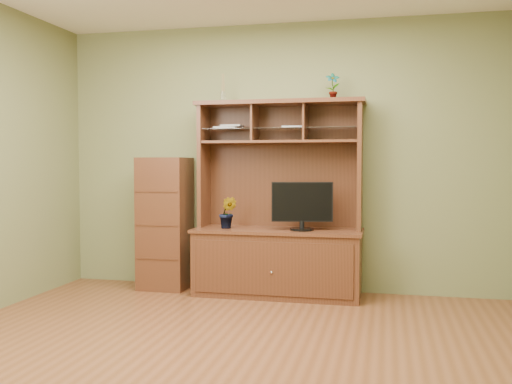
% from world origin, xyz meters
% --- Properties ---
extents(room, '(4.54, 4.04, 2.74)m').
position_xyz_m(room, '(0.00, 0.00, 1.35)').
color(room, brown).
rests_on(room, ground).
extents(media_hutch, '(1.66, 0.61, 1.90)m').
position_xyz_m(media_hutch, '(0.05, 1.73, 0.52)').
color(media_hutch, '#3F2012').
rests_on(media_hutch, room).
extents(monitor, '(0.58, 0.23, 0.46)m').
position_xyz_m(monitor, '(0.30, 1.64, 0.89)').
color(monitor, black).
rests_on(monitor, media_hutch).
extents(orchid_plant, '(0.17, 0.14, 0.31)m').
position_xyz_m(orchid_plant, '(-0.44, 1.65, 0.81)').
color(orchid_plant, '#365E20').
rests_on(orchid_plant, media_hutch).
extents(top_plant, '(0.15, 0.12, 0.26)m').
position_xyz_m(top_plant, '(0.56, 1.80, 2.03)').
color(top_plant, '#346D26').
rests_on(top_plant, media_hutch).
extents(reed_diffuser, '(0.06, 0.06, 0.28)m').
position_xyz_m(reed_diffuser, '(-0.53, 1.80, 2.01)').
color(reed_diffuser, silver).
rests_on(reed_diffuser, media_hutch).
extents(magazines, '(0.92, 0.20, 0.04)m').
position_xyz_m(magazines, '(-0.26, 1.80, 1.65)').
color(magazines, '#9F9FA3').
rests_on(magazines, media_hutch).
extents(side_cabinet, '(0.48, 0.44, 1.35)m').
position_xyz_m(side_cabinet, '(-1.14, 1.76, 0.67)').
color(side_cabinet, '#3F2012').
rests_on(side_cabinet, room).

